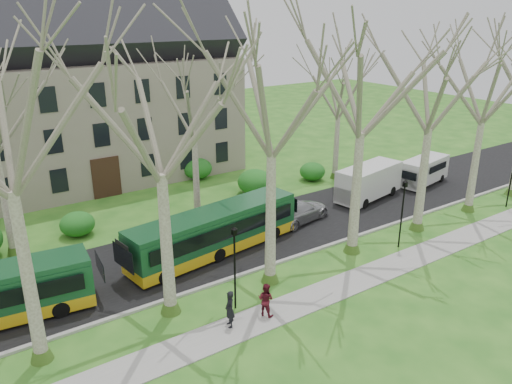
% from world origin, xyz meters
% --- Properties ---
extents(ground, '(120.00, 120.00, 0.00)m').
position_xyz_m(ground, '(0.00, 0.00, 0.00)').
color(ground, '#27621C').
rests_on(ground, ground).
extents(sidewalk, '(70.00, 2.00, 0.06)m').
position_xyz_m(sidewalk, '(0.00, -2.50, 0.03)').
color(sidewalk, gray).
rests_on(sidewalk, ground).
extents(road, '(80.00, 8.00, 0.06)m').
position_xyz_m(road, '(0.00, 5.50, 0.03)').
color(road, black).
rests_on(road, ground).
extents(curb, '(80.00, 0.25, 0.14)m').
position_xyz_m(curb, '(0.00, 1.50, 0.07)').
color(curb, '#A5A39E').
rests_on(curb, ground).
extents(building, '(26.50, 12.20, 16.00)m').
position_xyz_m(building, '(-6.00, 24.00, 8.07)').
color(building, gray).
rests_on(building, ground).
extents(tree_row_verge, '(49.00, 7.00, 14.00)m').
position_xyz_m(tree_row_verge, '(0.00, 0.30, 7.00)').
color(tree_row_verge, gray).
rests_on(tree_row_verge, ground).
extents(tree_row_far, '(33.00, 7.00, 12.00)m').
position_xyz_m(tree_row_far, '(-1.33, 11.00, 6.00)').
color(tree_row_far, gray).
rests_on(tree_row_far, ground).
extents(lamp_row, '(36.22, 0.22, 4.30)m').
position_xyz_m(lamp_row, '(-0.00, -1.00, 2.57)').
color(lamp_row, black).
rests_on(lamp_row, ground).
extents(hedges, '(30.60, 8.60, 2.00)m').
position_xyz_m(hedges, '(-4.67, 14.00, 1.00)').
color(hedges, '#1B5117').
rests_on(hedges, ground).
extents(bus_follow, '(11.44, 3.83, 2.81)m').
position_xyz_m(bus_follow, '(-3.84, 4.72, 1.46)').
color(bus_follow, '#144925').
rests_on(bus_follow, road).
extents(sedan, '(5.47, 3.07, 1.50)m').
position_xyz_m(sedan, '(3.27, 5.60, 0.81)').
color(sedan, '#A6A6AA').
rests_on(sedan, road).
extents(van_a, '(6.27, 3.21, 2.61)m').
position_xyz_m(van_a, '(10.59, 6.03, 1.36)').
color(van_a, silver).
rests_on(van_a, road).
extents(van_b, '(5.37, 2.75, 2.23)m').
position_xyz_m(van_b, '(16.94, 5.83, 1.18)').
color(van_b, silver).
rests_on(van_b, road).
extents(pedestrian_a, '(0.58, 0.75, 1.81)m').
position_xyz_m(pedestrian_a, '(-7.05, -2.20, 0.97)').
color(pedestrian_a, black).
rests_on(pedestrian_a, sidewalk).
extents(pedestrian_b, '(0.94, 1.02, 1.69)m').
position_xyz_m(pedestrian_b, '(-5.14, -2.39, 0.90)').
color(pedestrian_b, '#52121E').
rests_on(pedestrian_b, sidewalk).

